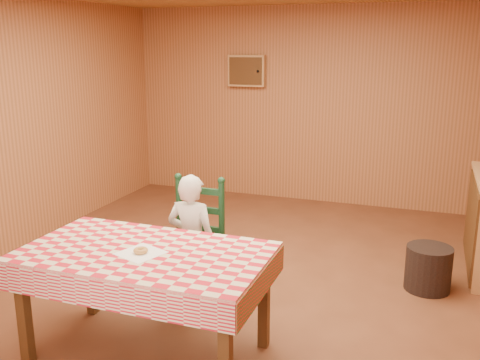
# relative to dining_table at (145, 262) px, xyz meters

# --- Properties ---
(ground) EXTENTS (6.00, 6.00, 0.00)m
(ground) POSITION_rel_dining_table_xyz_m (0.19, 1.14, -0.69)
(ground) COLOR brown
(ground) RESTS_ON ground
(cabin_walls) EXTENTS (5.10, 6.05, 2.65)m
(cabin_walls) POSITION_rel_dining_table_xyz_m (0.19, 1.67, 1.14)
(cabin_walls) COLOR #A7663C
(cabin_walls) RESTS_ON ground
(dining_table) EXTENTS (1.66, 0.96, 0.77)m
(dining_table) POSITION_rel_dining_table_xyz_m (0.00, 0.00, 0.00)
(dining_table) COLOR #4E2E14
(dining_table) RESTS_ON ground
(ladder_chair) EXTENTS (0.44, 0.40, 1.08)m
(ladder_chair) POSITION_rel_dining_table_xyz_m (-0.00, 0.79, -0.18)
(ladder_chair) COLOR black
(ladder_chair) RESTS_ON ground
(seated_child) EXTENTS (0.41, 0.27, 1.12)m
(seated_child) POSITION_rel_dining_table_xyz_m (0.00, 0.73, -0.13)
(seated_child) COLOR silver
(seated_child) RESTS_ON ground
(napkin) EXTENTS (0.33, 0.33, 0.00)m
(napkin) POSITION_rel_dining_table_xyz_m (0.00, -0.05, 0.08)
(napkin) COLOR white
(napkin) RESTS_ON dining_table
(donut) EXTENTS (0.10, 0.10, 0.03)m
(donut) POSITION_rel_dining_table_xyz_m (0.00, -0.05, 0.10)
(donut) COLOR #B68341
(donut) RESTS_ON napkin
(storage_bin) EXTENTS (0.50, 0.50, 0.39)m
(storage_bin) POSITION_rel_dining_table_xyz_m (1.80, 1.73, -0.49)
(storage_bin) COLOR black
(storage_bin) RESTS_ON ground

